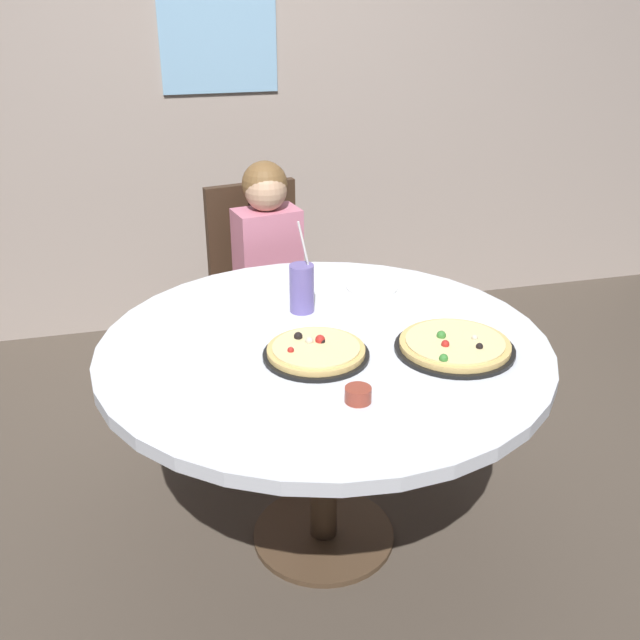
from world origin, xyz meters
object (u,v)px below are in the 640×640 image
Objects in this scene: pizza_veggie at (316,352)px; pizza_cheese at (455,346)px; diner_child at (276,308)px; chair_wooden at (261,283)px; sauce_bowl at (357,395)px; plate_small at (372,287)px; dining_table at (324,366)px; soda_cup at (302,288)px.

pizza_cheese is at bearing -8.97° from pizza_veggie.
diner_child reaches higher than pizza_veggie.
chair_wooden is 1.41m from sauce_bowl.
chair_wooden is at bearing 90.55° from sauce_bowl.
sauce_bowl is (-0.02, -1.21, 0.29)m from diner_child.
chair_wooden is at bearing 107.45° from pizza_cheese.
chair_wooden is 0.19m from diner_child.
dining_table is at bearing -126.59° from plate_small.
pizza_veggie reaches higher than dining_table.
pizza_cheese is at bearing -79.93° from plate_small.
dining_table is 0.14m from pizza_veggie.
pizza_veggie is 1.72× the size of plate_small.
chair_wooden is 0.88× the size of diner_child.
pizza_veggie is (-0.03, -1.12, 0.24)m from chair_wooden.
plate_small is (0.25, -0.50, 0.27)m from diner_child.
dining_table is 4.43× the size of soda_cup.
pizza_cheese is at bearing -46.08° from soda_cup.
plate_small is (0.28, -0.68, 0.22)m from chair_wooden.
pizza_veggie is at bearing 99.27° from sauce_bowl.
pizza_cheese is (0.34, -1.01, 0.28)m from diner_child.
chair_wooden is 1.26m from pizza_cheese.
diner_child is 1.24m from sauce_bowl.
dining_table is 0.46m from plate_small.
diner_child is (0.03, -0.18, -0.05)m from chair_wooden.
chair_wooden reaches higher than plate_small.
diner_child is (0.01, 0.86, -0.18)m from dining_table.
pizza_cheese is at bearing -22.63° from dining_table.
chair_wooden is at bearing 99.52° from diner_child.
diner_child is 0.71m from soda_cup.
chair_wooden is 5.28× the size of plate_small.
sauce_bowl reaches higher than plate_small.
pizza_veggie reaches higher than plate_small.
pizza_veggie and pizza_cheese have the same top height.
sauce_bowl is at bearing -89.45° from chair_wooden.
sauce_bowl is (0.01, -0.58, -0.06)m from soda_cup.
soda_cup is (0.03, 0.32, 0.06)m from pizza_veggie.
pizza_cheese reaches higher than plate_small.
soda_cup is 0.32m from plate_small.
dining_table is at bearing -90.91° from diner_child.
dining_table is at bearing -86.69° from soda_cup.
soda_cup is (-0.03, -0.62, 0.35)m from diner_child.
soda_cup is at bearing 91.02° from sauce_bowl.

